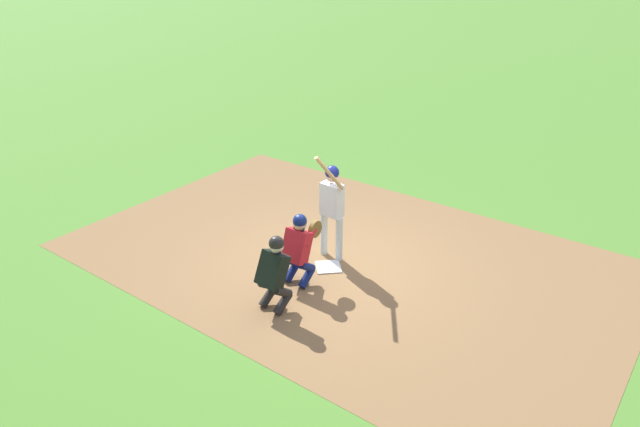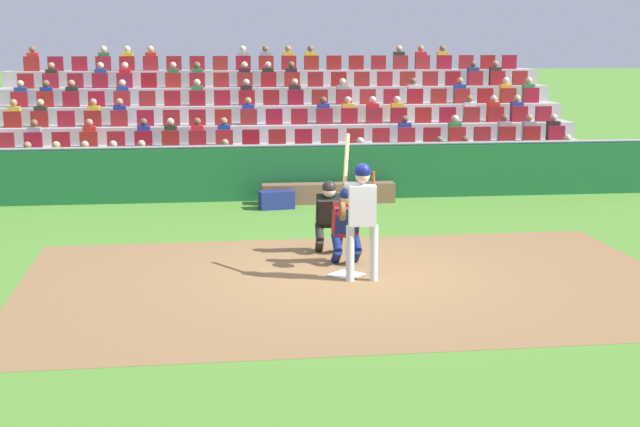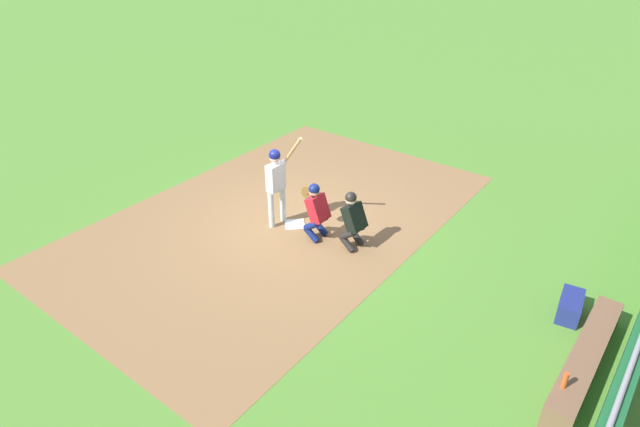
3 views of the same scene
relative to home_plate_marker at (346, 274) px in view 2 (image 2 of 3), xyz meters
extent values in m
plane|color=#50882F|center=(0.00, 0.00, -0.02)|extent=(160.00, 160.00, 0.00)
cube|color=olive|center=(0.00, 0.50, -0.01)|extent=(10.05, 6.52, 0.01)
cube|color=white|center=(0.00, 0.00, 0.00)|extent=(0.62, 0.62, 0.02)
cylinder|color=silver|center=(-0.37, 0.35, 0.42)|extent=(0.14, 0.14, 0.86)
cylinder|color=silver|center=(-0.01, 0.33, 0.42)|extent=(0.14, 0.14, 0.86)
cube|color=silver|center=(-0.19, 0.34, 1.15)|extent=(0.42, 0.24, 0.61)
sphere|color=beige|center=(-0.19, 0.34, 1.61)|extent=(0.22, 0.22, 0.22)
sphere|color=navy|center=(-0.19, 0.34, 1.67)|extent=(0.25, 0.25, 0.25)
cylinder|color=silver|center=(-0.14, 0.32, 1.45)|extent=(0.45, 0.16, 0.14)
cylinder|color=silver|center=(0.02, 0.31, 1.45)|extent=(0.17, 0.15, 0.13)
cylinder|color=tan|center=(0.01, 0.00, 1.82)|extent=(0.20, 0.62, 0.73)
sphere|color=black|center=(0.07, 0.28, 1.47)|extent=(0.06, 0.06, 0.06)
cylinder|color=navy|center=(-0.27, -0.70, 0.14)|extent=(0.15, 0.39, 0.34)
cylinder|color=navy|center=(-0.27, -0.70, 0.36)|extent=(0.15, 0.39, 0.33)
cylinder|color=navy|center=(0.05, -0.69, 0.14)|extent=(0.15, 0.39, 0.34)
cylinder|color=navy|center=(0.05, -0.69, 0.36)|extent=(0.15, 0.39, 0.33)
cube|color=red|center=(-0.10, -0.75, 0.72)|extent=(0.43, 0.43, 0.60)
cube|color=navy|center=(-0.11, -0.63, 0.72)|extent=(0.39, 0.22, 0.45)
sphere|color=tan|center=(-0.11, -0.65, 1.09)|extent=(0.22, 0.22, 0.22)
cube|color=black|center=(-0.11, -0.65, 1.09)|extent=(0.20, 0.11, 0.20)
sphere|color=navy|center=(-0.11, -0.65, 1.15)|extent=(0.24, 0.24, 0.24)
cylinder|color=brown|center=(0.01, -0.39, 0.93)|extent=(0.08, 0.30, 0.30)
cylinder|color=red|center=(0.04, -0.56, 0.86)|extent=(0.16, 0.40, 0.22)
cylinder|color=black|center=(-0.08, -1.51, 0.14)|extent=(0.16, 0.39, 0.34)
cylinder|color=black|center=(-0.08, -1.51, 0.36)|extent=(0.16, 0.39, 0.33)
cylinder|color=black|center=(0.24, -1.52, 0.14)|extent=(0.16, 0.39, 0.34)
cylinder|color=black|center=(0.24, -1.52, 0.36)|extent=(0.16, 0.39, 0.33)
cube|color=black|center=(0.08, -1.56, 0.72)|extent=(0.44, 0.46, 0.60)
cube|color=black|center=(0.08, -1.44, 0.72)|extent=(0.39, 0.25, 0.44)
sphere|color=beige|center=(0.08, -1.45, 1.08)|extent=(0.22, 0.22, 0.22)
cube|color=black|center=(0.08, -1.45, 1.08)|extent=(0.20, 0.12, 0.20)
sphere|color=black|center=(0.08, -1.45, 1.14)|extent=(0.24, 0.24, 0.24)
cube|color=#195B2D|center=(0.00, -6.84, 0.58)|extent=(16.63, 0.24, 1.19)
cylinder|color=gray|center=(0.00, -6.84, 1.21)|extent=(16.63, 0.07, 0.07)
cube|color=brown|center=(-0.53, -6.29, 0.20)|extent=(2.94, 0.40, 0.44)
cylinder|color=#D25122|center=(-1.53, -6.20, 0.56)|extent=(0.07, 0.07, 0.27)
cube|color=navy|center=(0.66, -5.75, 0.18)|extent=(0.78, 0.46, 0.38)
cube|color=#A7A2A0|center=(0.00, -8.91, 0.20)|extent=(15.69, 1.04, 0.44)
cube|color=maroon|center=(-7.07, -8.76, 0.63)|extent=(0.44, 0.10, 0.42)
cube|color=#93899B|center=(-7.07, -9.01, 0.68)|extent=(0.32, 0.22, 0.52)
sphere|color=#DAB07C|center=(-7.07, -9.01, 1.04)|extent=(0.19, 0.19, 0.19)
cube|color=maroon|center=(-6.40, -8.76, 0.63)|extent=(0.44, 0.10, 0.42)
cube|color=maroon|center=(-5.72, -8.76, 0.63)|extent=(0.44, 0.10, 0.42)
cube|color=maroon|center=(-5.05, -8.76, 0.63)|extent=(0.44, 0.10, 0.42)
cube|color=maroon|center=(-4.38, -8.76, 0.63)|extent=(0.44, 0.10, 0.42)
cube|color=silver|center=(-4.38, -9.01, 0.68)|extent=(0.32, 0.22, 0.52)
sphere|color=brown|center=(-4.38, -9.01, 1.04)|extent=(0.19, 0.19, 0.19)
cube|color=maroon|center=(-3.70, -8.76, 0.63)|extent=(0.44, 0.10, 0.42)
cube|color=#246D35|center=(-3.70, -9.01, 0.68)|extent=(0.32, 0.22, 0.52)
sphere|color=brown|center=(-3.70, -9.01, 1.04)|extent=(0.19, 0.19, 0.19)
cube|color=maroon|center=(-3.03, -8.76, 0.63)|extent=(0.44, 0.10, 0.42)
cube|color=maroon|center=(-2.36, -8.76, 0.63)|extent=(0.44, 0.10, 0.42)
cube|color=maroon|center=(-1.68, -8.76, 0.63)|extent=(0.44, 0.10, 0.42)
cube|color=red|center=(-1.68, -9.01, 0.68)|extent=(0.32, 0.22, 0.52)
sphere|color=beige|center=(-1.68, -9.01, 1.04)|extent=(0.19, 0.19, 0.19)
cube|color=maroon|center=(-1.01, -8.76, 0.63)|extent=(0.44, 0.10, 0.42)
cube|color=maroon|center=(-0.34, -8.76, 0.63)|extent=(0.44, 0.10, 0.42)
cube|color=maroon|center=(0.34, -8.76, 0.63)|extent=(0.44, 0.10, 0.42)
cube|color=maroon|center=(1.01, -8.76, 0.63)|extent=(0.44, 0.10, 0.42)
cube|color=maroon|center=(1.68, -8.76, 0.63)|extent=(0.44, 0.10, 0.42)
cube|color=#1C3F92|center=(1.68, -9.01, 0.68)|extent=(0.32, 0.22, 0.52)
sphere|color=#9E7D5D|center=(1.68, -9.01, 1.04)|extent=(0.19, 0.19, 0.19)
cube|color=maroon|center=(2.36, -8.76, 0.63)|extent=(0.44, 0.10, 0.42)
cube|color=maroon|center=(3.03, -8.76, 0.63)|extent=(0.44, 0.10, 0.42)
cube|color=maroon|center=(3.70, -8.76, 0.63)|extent=(0.44, 0.10, 0.42)
cube|color=black|center=(3.70, -9.01, 0.68)|extent=(0.32, 0.22, 0.52)
sphere|color=#D9A881|center=(3.70, -9.01, 1.04)|extent=(0.19, 0.19, 0.19)
cube|color=maroon|center=(4.38, -8.76, 0.63)|extent=(0.44, 0.10, 0.42)
cube|color=#2F783C|center=(4.38, -9.01, 0.68)|extent=(0.32, 0.22, 0.52)
sphere|color=#D4AD8C|center=(4.38, -9.01, 1.04)|extent=(0.19, 0.19, 0.19)
cube|color=maroon|center=(5.05, -8.76, 0.63)|extent=(0.44, 0.10, 0.42)
cube|color=#246B33|center=(5.05, -9.01, 0.68)|extent=(0.32, 0.22, 0.52)
sphere|color=tan|center=(5.05, -9.01, 1.04)|extent=(0.19, 0.19, 0.19)
cube|color=maroon|center=(5.72, -8.76, 0.63)|extent=(0.44, 0.10, 0.42)
cube|color=gold|center=(5.72, -9.01, 0.68)|extent=(0.32, 0.22, 0.52)
sphere|color=tan|center=(5.72, -9.01, 1.04)|extent=(0.19, 0.19, 0.19)
cube|color=maroon|center=(6.40, -8.76, 0.63)|extent=(0.44, 0.10, 0.42)
cube|color=#212D1F|center=(6.40, -9.01, 0.68)|extent=(0.32, 0.22, 0.52)
sphere|color=#9F794F|center=(6.40, -9.01, 1.04)|extent=(0.19, 0.19, 0.19)
cube|color=#A7A2A0|center=(0.00, -9.96, 0.42)|extent=(15.69, 1.04, 0.87)
cube|color=maroon|center=(-7.07, -9.80, 1.07)|extent=(0.44, 0.10, 0.42)
cube|color=black|center=(-7.07, -10.06, 1.12)|extent=(0.32, 0.22, 0.52)
sphere|color=tan|center=(-7.07, -10.06, 1.48)|extent=(0.19, 0.19, 0.19)
cube|color=maroon|center=(-6.40, -9.80, 1.07)|extent=(0.44, 0.10, 0.42)
cube|color=gray|center=(-6.40, -10.06, 1.12)|extent=(0.32, 0.22, 0.52)
sphere|color=#B07955|center=(-6.40, -10.06, 1.48)|extent=(0.19, 0.19, 0.19)
cube|color=maroon|center=(-5.72, -9.80, 1.07)|extent=(0.44, 0.10, 0.42)
cube|color=gray|center=(-5.72, -10.06, 1.12)|extent=(0.32, 0.22, 0.52)
sphere|color=brown|center=(-5.72, -10.06, 1.48)|extent=(0.19, 0.19, 0.19)
cube|color=maroon|center=(-5.05, -9.80, 1.07)|extent=(0.44, 0.10, 0.42)
cube|color=maroon|center=(-4.38, -9.80, 1.07)|extent=(0.44, 0.10, 0.42)
cube|color=#2F7B3A|center=(-4.38, -10.06, 1.12)|extent=(0.32, 0.22, 0.52)
sphere|color=beige|center=(-4.38, -10.06, 1.48)|extent=(0.19, 0.19, 0.19)
cube|color=maroon|center=(-3.70, -9.80, 1.07)|extent=(0.44, 0.10, 0.42)
cube|color=maroon|center=(-3.03, -9.80, 1.07)|extent=(0.44, 0.10, 0.42)
cube|color=navy|center=(-3.03, -10.06, 1.12)|extent=(0.32, 0.22, 0.52)
sphere|color=brown|center=(-3.03, -10.06, 1.48)|extent=(0.19, 0.19, 0.19)
cube|color=maroon|center=(-2.36, -9.80, 1.07)|extent=(0.44, 0.10, 0.42)
cube|color=maroon|center=(-1.68, -9.80, 1.07)|extent=(0.44, 0.10, 0.42)
cube|color=maroon|center=(-1.01, -9.80, 1.07)|extent=(0.44, 0.10, 0.42)
cube|color=maroon|center=(-0.34, -9.80, 1.07)|extent=(0.44, 0.10, 0.42)
cube|color=maroon|center=(0.34, -9.80, 1.07)|extent=(0.44, 0.10, 0.42)
cube|color=maroon|center=(1.01, -9.80, 1.07)|extent=(0.44, 0.10, 0.42)
cube|color=maroon|center=(1.68, -9.80, 1.07)|extent=(0.44, 0.10, 0.42)
cube|color=navy|center=(1.68, -10.06, 1.12)|extent=(0.32, 0.22, 0.52)
sphere|color=#A57551|center=(1.68, -10.06, 1.48)|extent=(0.19, 0.19, 0.19)
cube|color=maroon|center=(2.36, -9.80, 1.07)|extent=(0.44, 0.10, 0.42)
cube|color=red|center=(2.36, -10.06, 1.12)|extent=(0.32, 0.22, 0.52)
sphere|color=brown|center=(2.36, -10.06, 1.48)|extent=(0.19, 0.19, 0.19)
cube|color=maroon|center=(3.03, -9.80, 1.07)|extent=(0.44, 0.10, 0.42)
cube|color=#222E1D|center=(3.03, -10.06, 1.12)|extent=(0.32, 0.22, 0.52)
sphere|color=beige|center=(3.03, -10.06, 1.48)|extent=(0.19, 0.19, 0.19)
cube|color=maroon|center=(3.70, -9.80, 1.07)|extent=(0.44, 0.10, 0.42)
cube|color=navy|center=(3.70, -10.06, 1.12)|extent=(0.32, 0.22, 0.52)
sphere|color=brown|center=(3.70, -10.06, 1.48)|extent=(0.19, 0.19, 0.19)
cube|color=maroon|center=(4.38, -9.80, 1.07)|extent=(0.44, 0.10, 0.42)
cube|color=maroon|center=(5.05, -9.80, 1.07)|extent=(0.44, 0.10, 0.42)
cube|color=red|center=(5.05, -10.06, 1.12)|extent=(0.32, 0.22, 0.52)
sphere|color=#A4785B|center=(5.05, -10.06, 1.48)|extent=(0.19, 0.19, 0.19)
cube|color=maroon|center=(5.72, -9.80, 1.07)|extent=(0.44, 0.10, 0.42)
cube|color=maroon|center=(6.40, -9.80, 1.07)|extent=(0.44, 0.10, 0.42)
cube|color=gray|center=(6.40, -10.06, 1.12)|extent=(0.32, 0.22, 0.52)
sphere|color=brown|center=(6.40, -10.06, 1.48)|extent=(0.19, 0.19, 0.19)
cube|color=maroon|center=(7.07, -9.80, 1.07)|extent=(0.44, 0.10, 0.42)
cube|color=#A7A2A0|center=(0.00, -11.00, 0.64)|extent=(15.69, 1.04, 1.31)
cube|color=maroon|center=(-7.07, -10.84, 1.50)|extent=(0.44, 0.10, 0.42)
cube|color=maroon|center=(-6.40, -10.84, 1.50)|extent=(0.44, 0.10, 0.42)
cube|color=navy|center=(-6.40, -11.10, 1.55)|extent=(0.32, 0.22, 0.52)
sphere|color=tan|center=(-6.40, -11.10, 1.91)|extent=(0.19, 0.19, 0.19)
cube|color=maroon|center=(-5.72, -10.84, 1.50)|extent=(0.44, 0.10, 0.42)
cube|color=red|center=(-5.72, -11.10, 1.55)|extent=(0.32, 0.22, 0.52)
sphere|color=tan|center=(-5.72, -11.10, 1.91)|extent=(0.19, 0.19, 0.19)
cube|color=maroon|center=(-5.05, -10.84, 1.50)|extent=(0.44, 0.10, 0.42)
cube|color=silver|center=(-5.05, -11.10, 1.55)|extent=(0.32, 0.22, 0.52)
sphere|color=brown|center=(-5.05, -11.10, 1.91)|extent=(0.19, 0.19, 0.19)
cube|color=maroon|center=(-4.38, -10.84, 1.50)|extent=(0.44, 0.10, 0.42)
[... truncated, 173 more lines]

